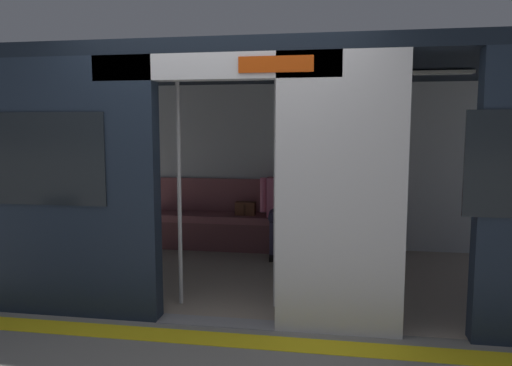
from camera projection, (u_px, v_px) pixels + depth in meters
name	position (u px, v px, depth m)	size (l,w,h in m)	color
ground_plane	(217.00, 323.00, 3.96)	(60.00, 60.00, 0.00)	gray
platform_edge_strip	(207.00, 338.00, 3.66)	(8.00, 0.24, 0.01)	yellow
train_car	(239.00, 135.00, 5.04)	(6.40, 2.88, 2.28)	silver
bench_seat	(261.00, 224.00, 6.24)	(3.09, 0.44, 0.46)	#935156
person_seated	(282.00, 200.00, 6.10)	(0.55, 0.70, 1.18)	pink
handbag	(245.00, 209.00, 6.29)	(0.26, 0.15, 0.17)	brown
book	(306.00, 215.00, 6.19)	(0.15, 0.22, 0.03)	gold
grab_pole_door	(179.00, 187.00, 4.27)	(0.04, 0.04, 2.14)	silver
grab_pole_far	(276.00, 188.00, 4.19)	(0.04, 0.04, 2.14)	silver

